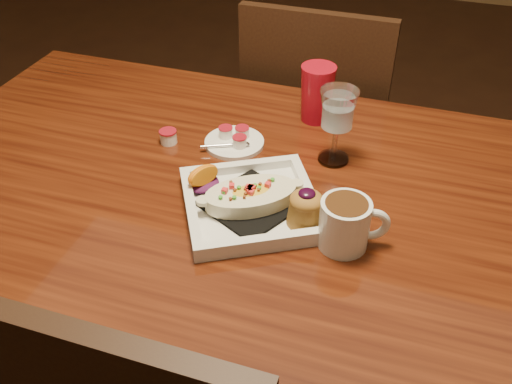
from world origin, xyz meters
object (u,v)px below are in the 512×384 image
(coffee_mug, at_px, (346,222))
(saucer, at_px, (234,141))
(plate, at_px, (258,201))
(goblet, at_px, (338,113))
(chair_far, at_px, (318,134))
(red_tumbler, at_px, (317,94))
(table, at_px, (251,230))

(coffee_mug, height_order, saucer, coffee_mug)
(plate, height_order, coffee_mug, coffee_mug)
(plate, relative_size, goblet, 2.03)
(chair_far, relative_size, goblet, 5.74)
(coffee_mug, xyz_separation_m, red_tumbler, (-0.15, 0.40, 0.02))
(chair_far, height_order, saucer, chair_far)
(chair_far, height_order, plate, chair_far)
(table, bearing_deg, red_tumbler, 80.33)
(goblet, bearing_deg, plate, -114.86)
(coffee_mug, bearing_deg, red_tumbler, 92.55)
(table, height_order, plate, plate)
(plate, height_order, red_tumbler, red_tumbler)
(goblet, xyz_separation_m, red_tumbler, (-0.08, 0.15, -0.05))
(saucer, distance_m, red_tumbler, 0.22)
(goblet, distance_m, saucer, 0.24)
(chair_far, distance_m, saucer, 0.55)
(plate, xyz_separation_m, saucer, (-0.12, 0.20, -0.01))
(red_tumbler, bearing_deg, coffee_mug, -69.68)
(goblet, relative_size, red_tumbler, 1.23)
(plate, height_order, saucer, plate)
(table, height_order, chair_far, chair_far)
(goblet, bearing_deg, saucer, -177.31)
(table, distance_m, plate, 0.14)
(plate, distance_m, red_tumbler, 0.37)
(red_tumbler, bearing_deg, chair_far, 99.56)
(plate, bearing_deg, red_tumbler, 56.69)
(coffee_mug, distance_m, saucer, 0.38)
(red_tumbler, bearing_deg, goblet, -63.65)
(table, xyz_separation_m, saucer, (-0.09, 0.15, 0.11))
(chair_far, xyz_separation_m, saucer, (-0.09, -0.48, 0.25))
(chair_far, height_order, coffee_mug, chair_far)
(chair_far, height_order, goblet, chair_far)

